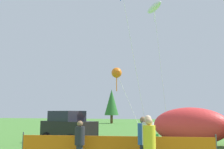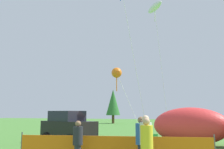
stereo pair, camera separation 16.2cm
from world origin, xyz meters
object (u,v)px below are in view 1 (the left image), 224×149
object	(u,v)px
spectator_in_grey_shirt	(80,142)
kite_white_ghost	(154,8)
spectator_in_white_shirt	(149,144)
folding_chair	(156,142)
parked_car	(68,127)
inflatable_cat	(202,128)
spectator_in_yellow_shirt	(144,141)
kite_orange_flower	(117,73)
spectator_in_red_shirt	(148,141)

from	to	relation	value
spectator_in_grey_shirt	kite_white_ghost	world-z (taller)	kite_white_ghost
spectator_in_white_shirt	spectator_in_grey_shirt	size ratio (longest dim) A/B	1.08
spectator_in_grey_shirt	folding_chair	bearing A→B (deg)	61.67
folding_chair	spectator_in_grey_shirt	size ratio (longest dim) A/B	0.55
parked_car	folding_chair	distance (m)	6.75
inflatable_cat	spectator_in_grey_shirt	world-z (taller)	inflatable_cat
spectator_in_grey_shirt	parked_car	bearing A→B (deg)	121.38
folding_chair	spectator_in_white_shirt	size ratio (longest dim) A/B	0.51
folding_chair	kite_white_ghost	bearing A→B (deg)	147.91
spectator_in_white_shirt	spectator_in_yellow_shirt	world-z (taller)	spectator_in_yellow_shirt
kite_orange_flower	spectator_in_red_shirt	bearing A→B (deg)	-65.65
spectator_in_white_shirt	kite_white_ghost	bearing A→B (deg)	97.07
inflatable_cat	spectator_in_yellow_shirt	size ratio (longest dim) A/B	3.59
spectator_in_white_shirt	spectator_in_yellow_shirt	bearing A→B (deg)	112.63
spectator_in_yellow_shirt	spectator_in_red_shirt	size ratio (longest dim) A/B	0.97
parked_car	spectator_in_red_shirt	world-z (taller)	parked_car
spectator_in_red_shirt	folding_chair	bearing A→B (deg)	95.17
spectator_in_white_shirt	inflatable_cat	bearing A→B (deg)	78.39
spectator_in_red_shirt	kite_orange_flower	size ratio (longest dim) A/B	0.37
spectator_in_yellow_shirt	spectator_in_white_shirt	bearing A→B (deg)	-67.37
spectator_in_white_shirt	kite_white_ghost	world-z (taller)	kite_white_ghost
spectator_in_red_shirt	spectator_in_grey_shirt	xyz separation A→B (m)	(-2.54, -0.03, -0.12)
spectator_in_red_shirt	kite_white_ghost	size ratio (longest dim) A/B	0.16
folding_chair	inflatable_cat	distance (m)	4.56
spectator_in_red_shirt	kite_white_ghost	world-z (taller)	kite_white_ghost
inflatable_cat	folding_chair	bearing A→B (deg)	-107.06
spectator_in_red_shirt	spectator_in_grey_shirt	world-z (taller)	spectator_in_red_shirt
folding_chair	spectator_in_grey_shirt	world-z (taller)	spectator_in_grey_shirt
spectator_in_red_shirt	spectator_in_yellow_shirt	bearing A→B (deg)	130.73
parked_car	spectator_in_grey_shirt	distance (m)	7.76
spectator_in_grey_shirt	spectator_in_yellow_shirt	bearing A→B (deg)	6.71
folding_chair	inflatable_cat	world-z (taller)	inflatable_cat
spectator_in_grey_shirt	spectator_in_red_shirt	bearing A→B (deg)	0.68
spectator_in_grey_shirt	kite_orange_flower	size ratio (longest dim) A/B	0.33
spectator_in_grey_shirt	kite_white_ghost	xyz separation A→B (m)	(1.09, 12.33, 10.18)
spectator_in_white_shirt	spectator_in_yellow_shirt	size ratio (longest dim) A/B	0.99
spectator_in_grey_shirt	kite_orange_flower	xyz separation A→B (m)	(-0.99, 7.83, 3.78)
parked_car	kite_white_ghost	distance (m)	12.66
parked_car	spectator_in_red_shirt	distance (m)	9.32
kite_orange_flower	kite_white_ghost	size ratio (longest dim) A/B	0.44
folding_chair	spectator_in_yellow_shirt	size ratio (longest dim) A/B	0.50
inflatable_cat	spectator_in_white_shirt	world-z (taller)	inflatable_cat
inflatable_cat	spectator_in_grey_shirt	distance (m)	9.13
kite_white_ghost	spectator_in_yellow_shirt	bearing A→B (deg)	-84.10
folding_chair	kite_orange_flower	distance (m)	6.46
parked_car	spectator_in_white_shirt	xyz separation A→B (m)	(6.73, -7.21, -0.03)
spectator_in_white_shirt	kite_orange_flower	distance (m)	9.89
spectator_in_white_shirt	spectator_in_red_shirt	xyz separation A→B (m)	(-0.15, 0.61, 0.04)
parked_car	kite_white_ghost	bearing A→B (deg)	69.49
parked_car	spectator_in_yellow_shirt	size ratio (longest dim) A/B	2.31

